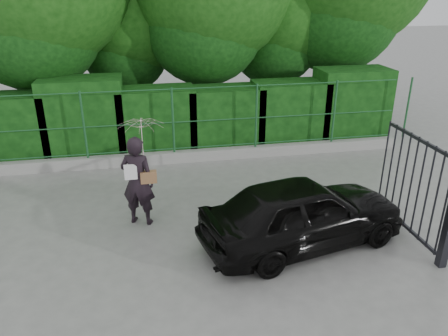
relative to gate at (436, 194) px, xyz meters
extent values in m
plane|color=gray|center=(-4.60, 0.72, -1.19)|extent=(80.00, 80.00, 0.00)
cube|color=#9E9E99|center=(-4.60, 5.22, -1.04)|extent=(14.00, 0.25, 0.30)
cylinder|color=#1E562B|center=(-6.50, 5.22, 0.01)|extent=(0.06, 0.06, 1.80)
cylinder|color=#1E562B|center=(-4.20, 5.22, 0.01)|extent=(0.06, 0.06, 1.80)
cylinder|color=#1E562B|center=(-1.90, 5.22, 0.01)|extent=(0.06, 0.06, 1.80)
cylinder|color=#1E562B|center=(0.40, 5.22, 0.01)|extent=(0.06, 0.06, 1.80)
cylinder|color=#1E562B|center=(2.70, 5.22, 0.01)|extent=(0.06, 0.06, 1.80)
cylinder|color=#1E562B|center=(-4.60, 5.22, -0.79)|extent=(13.60, 0.03, 0.03)
cylinder|color=#1E562B|center=(-4.60, 5.22, -0.04)|extent=(13.60, 0.03, 0.03)
cylinder|color=#1E562B|center=(-4.60, 5.22, 0.86)|extent=(13.60, 0.03, 0.03)
cube|color=black|center=(-8.60, 6.22, -0.26)|extent=(2.20, 1.20, 1.86)
cube|color=black|center=(-6.60, 6.22, -0.07)|extent=(2.20, 1.20, 2.23)
cube|color=black|center=(-4.60, 6.22, -0.25)|extent=(2.20, 1.20, 1.87)
cube|color=black|center=(-2.60, 6.22, -0.28)|extent=(2.20, 1.20, 1.81)
cube|color=black|center=(-0.60, 6.22, -0.24)|extent=(2.20, 1.20, 1.90)
cube|color=black|center=(1.40, 6.22, -0.08)|extent=(2.20, 1.20, 2.21)
cylinder|color=black|center=(-7.60, 7.92, 1.06)|extent=(0.36, 0.36, 4.50)
cylinder|color=black|center=(-5.10, 9.22, 0.44)|extent=(0.36, 0.36, 3.25)
sphere|color=#14470F|center=(-5.10, 9.22, 2.39)|extent=(3.90, 3.90, 3.90)
cylinder|color=black|center=(-2.60, 8.22, 0.94)|extent=(0.36, 0.36, 4.25)
cylinder|color=black|center=(-0.10, 8.92, 0.56)|extent=(0.36, 0.36, 3.50)
sphere|color=#14470F|center=(-0.10, 8.92, 2.66)|extent=(4.20, 4.20, 4.20)
cylinder|color=black|center=(1.90, 8.52, 1.19)|extent=(0.36, 0.36, 4.75)
cube|color=black|center=(0.00, 0.67, -1.04)|extent=(0.05, 2.00, 0.06)
cube|color=black|center=(0.00, 0.67, 0.76)|extent=(0.05, 2.00, 0.06)
cylinder|color=black|center=(0.00, -0.28, -0.14)|extent=(0.04, 0.04, 1.90)
cylinder|color=black|center=(0.00, -0.03, -0.14)|extent=(0.04, 0.04, 1.90)
cylinder|color=black|center=(0.00, 0.22, -0.14)|extent=(0.04, 0.04, 1.90)
cylinder|color=black|center=(0.00, 0.47, -0.14)|extent=(0.04, 0.04, 1.90)
cylinder|color=black|center=(0.00, 0.72, -0.14)|extent=(0.04, 0.04, 1.90)
cylinder|color=black|center=(0.00, 0.97, -0.14)|extent=(0.04, 0.04, 1.90)
cylinder|color=black|center=(0.00, 1.22, -0.14)|extent=(0.04, 0.04, 1.90)
cylinder|color=black|center=(0.00, 1.47, -0.14)|extent=(0.04, 0.04, 1.90)
cylinder|color=black|center=(0.00, 1.72, -0.14)|extent=(0.04, 0.04, 1.90)
imported|color=black|center=(-5.17, 2.06, -0.25)|extent=(0.80, 0.67, 1.88)
imported|color=silver|center=(-5.02, 2.11, 0.63)|extent=(0.89, 0.91, 0.82)
cube|color=brown|center=(-4.95, 1.98, -0.14)|extent=(0.32, 0.15, 0.24)
cube|color=white|center=(-5.29, 1.94, 0.01)|extent=(0.25, 0.02, 0.32)
imported|color=black|center=(-2.17, 0.68, -0.52)|extent=(4.16, 2.40, 1.33)
camera|label=1|loc=(-4.95, -6.06, 3.43)|focal=35.00mm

